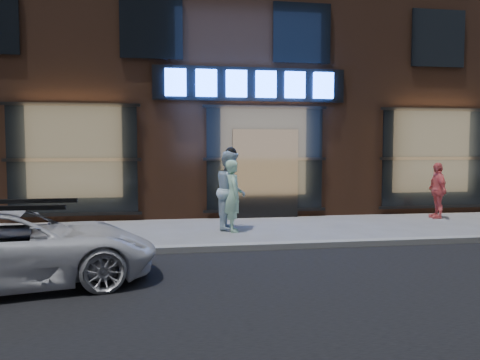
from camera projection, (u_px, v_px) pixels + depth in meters
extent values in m
plane|color=slate|center=(308.00, 248.00, 8.92)|extent=(90.00, 90.00, 0.00)
cube|color=gray|center=(308.00, 245.00, 8.92)|extent=(60.00, 0.25, 0.12)
cube|color=#54301E|center=(241.00, 60.00, 16.45)|extent=(30.00, 8.00, 10.00)
cube|color=black|center=(251.00, 84.00, 12.50)|extent=(5.20, 0.06, 0.90)
cube|color=black|center=(265.00, 174.00, 12.70)|extent=(1.80, 0.10, 2.40)
cube|color=#FFBF72|center=(74.00, 160.00, 11.95)|extent=(3.00, 0.04, 2.60)
cube|color=black|center=(73.00, 160.00, 11.91)|extent=(3.20, 0.06, 2.80)
cube|color=#FFBF72|center=(265.00, 159.00, 12.73)|extent=(3.00, 0.04, 2.60)
cube|color=black|center=(265.00, 159.00, 12.69)|extent=(3.20, 0.06, 2.80)
cube|color=#FFBF72|center=(434.00, 158.00, 13.51)|extent=(3.00, 0.04, 2.60)
cube|color=black|center=(435.00, 158.00, 13.47)|extent=(3.20, 0.06, 2.80)
cube|color=black|center=(151.00, 27.00, 11.98)|extent=(1.60, 0.06, 1.60)
cube|color=black|center=(302.00, 33.00, 12.61)|extent=(1.60, 0.06, 1.60)
cube|color=black|center=(438.00, 38.00, 13.24)|extent=(1.60, 0.06, 1.60)
cube|color=#2659FF|center=(175.00, 82.00, 12.12)|extent=(0.55, 0.12, 0.70)
cube|color=#2659FF|center=(206.00, 83.00, 12.24)|extent=(0.55, 0.12, 0.70)
cube|color=#2659FF|center=(236.00, 84.00, 12.37)|extent=(0.55, 0.12, 0.70)
cube|color=#2659FF|center=(266.00, 84.00, 12.49)|extent=(0.55, 0.12, 0.70)
cube|color=#2659FF|center=(295.00, 85.00, 12.62)|extent=(0.55, 0.12, 0.70)
cube|color=#2659FF|center=(323.00, 86.00, 12.74)|extent=(0.55, 0.12, 0.70)
imported|color=#BAF4C1|center=(233.00, 196.00, 10.61)|extent=(0.40, 0.60, 1.63)
imported|color=silver|center=(231.00, 190.00, 10.95)|extent=(0.88, 1.03, 1.84)
imported|color=#F96766|center=(437.00, 190.00, 12.65)|extent=(0.47, 0.92, 1.50)
imported|color=silver|center=(12.00, 247.00, 6.41)|extent=(4.22, 2.64, 1.09)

